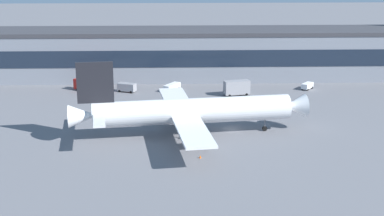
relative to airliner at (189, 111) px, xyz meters
name	(u,v)px	position (x,y,z in m)	size (l,w,h in m)	color
ground_plane	(231,129)	(9.84, 3.66, -5.52)	(600.00, 600.00, 0.00)	slate
terminal_building	(215,53)	(9.84, 56.60, 2.17)	(181.83, 18.14, 15.34)	gray
airliner	(189,111)	(0.00, 0.00, 0.00)	(52.65, 44.94, 17.05)	white
follow_me_car	(307,86)	(35.73, 40.25, -4.43)	(4.20, 4.64, 1.85)	white
catering_truck	(237,87)	(14.47, 34.07, -3.23)	(7.62, 4.28, 4.15)	gray
belt_loader	(172,87)	(-3.89, 39.77, -4.37)	(5.09, 6.49, 1.95)	white
fuel_truck	(88,85)	(-27.90, 39.94, -3.64)	(8.55, 6.96, 3.35)	red
crew_van	(127,87)	(-16.61, 38.59, -4.06)	(5.65, 4.03, 2.55)	gray
traffic_cone_0	(204,147)	(2.86, -8.90, -5.24)	(0.46, 0.46, 0.57)	#F2590C
traffic_cone_1	(200,157)	(1.92, -14.19, -5.22)	(0.48, 0.48, 0.60)	#F2590C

